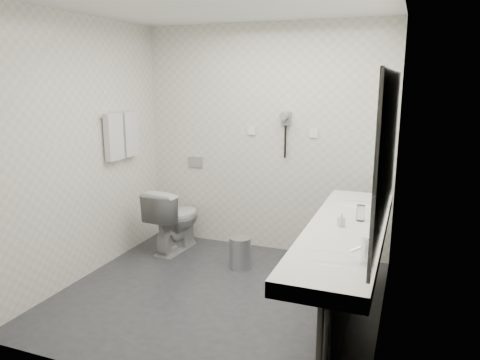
% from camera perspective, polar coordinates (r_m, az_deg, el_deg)
% --- Properties ---
extents(floor, '(2.80, 2.80, 0.00)m').
position_cam_1_polar(floor, '(4.25, -2.69, -14.21)').
color(floor, '#2A2A2F').
rests_on(floor, ground).
extents(ceiling, '(2.80, 2.80, 0.00)m').
position_cam_1_polar(ceiling, '(3.84, -3.11, 21.33)').
color(ceiling, white).
rests_on(ceiling, wall_back).
extents(wall_back, '(2.80, 0.00, 2.80)m').
position_cam_1_polar(wall_back, '(5.05, 3.09, 5.02)').
color(wall_back, silver).
rests_on(wall_back, floor).
extents(wall_front, '(2.80, 0.00, 2.80)m').
position_cam_1_polar(wall_front, '(2.74, -13.92, -1.87)').
color(wall_front, silver).
rests_on(wall_front, floor).
extents(wall_left, '(0.00, 2.60, 2.60)m').
position_cam_1_polar(wall_left, '(4.59, -19.11, 3.57)').
color(wall_left, silver).
rests_on(wall_left, floor).
extents(wall_right, '(0.00, 2.60, 2.60)m').
position_cam_1_polar(wall_right, '(3.53, 18.36, 1.08)').
color(wall_right, silver).
rests_on(wall_right, floor).
extents(vanity_counter, '(0.55, 2.20, 0.10)m').
position_cam_1_polar(vanity_counter, '(3.48, 13.13, -6.47)').
color(vanity_counter, white).
rests_on(vanity_counter, floor).
extents(vanity_panel, '(0.03, 2.15, 0.75)m').
position_cam_1_polar(vanity_panel, '(3.64, 13.19, -12.85)').
color(vanity_panel, gray).
rests_on(vanity_panel, floor).
extents(vanity_post_far, '(0.06, 0.06, 0.75)m').
position_cam_1_polar(vanity_post_far, '(4.59, 15.40, -7.49)').
color(vanity_post_far, silver).
rests_on(vanity_post_far, floor).
extents(mirror, '(0.02, 2.20, 1.05)m').
position_cam_1_polar(mirror, '(3.31, 18.16, 3.85)').
color(mirror, '#B2BCC6').
rests_on(mirror, wall_right).
extents(basin_near, '(0.40, 0.31, 0.05)m').
position_cam_1_polar(basin_near, '(2.86, 11.29, -9.86)').
color(basin_near, white).
rests_on(basin_near, vanity_counter).
extents(basin_far, '(0.40, 0.31, 0.05)m').
position_cam_1_polar(basin_far, '(4.09, 14.44, -3.15)').
color(basin_far, white).
rests_on(basin_far, vanity_counter).
extents(faucet_near, '(0.04, 0.04, 0.15)m').
position_cam_1_polar(faucet_near, '(2.81, 15.33, -8.56)').
color(faucet_near, silver).
rests_on(faucet_near, vanity_counter).
extents(faucet_far, '(0.04, 0.04, 0.15)m').
position_cam_1_polar(faucet_far, '(4.05, 17.25, -2.16)').
color(faucet_far, silver).
rests_on(faucet_far, vanity_counter).
extents(soap_bottle_a, '(0.06, 0.06, 0.10)m').
position_cam_1_polar(soap_bottle_a, '(3.44, 12.59, -4.90)').
color(soap_bottle_a, white).
rests_on(soap_bottle_a, vanity_counter).
extents(glass_left, '(0.08, 0.08, 0.12)m').
position_cam_1_polar(glass_left, '(3.61, 14.91, -4.02)').
color(glass_left, silver).
rests_on(glass_left, vanity_counter).
extents(toilet, '(0.47, 0.75, 0.73)m').
position_cam_1_polar(toilet, '(5.20, -8.20, -4.86)').
color(toilet, white).
rests_on(toilet, floor).
extents(flush_plate, '(0.18, 0.02, 0.12)m').
position_cam_1_polar(flush_plate, '(5.41, -5.60, 2.25)').
color(flush_plate, '#B2B5BA').
rests_on(flush_plate, wall_back).
extents(pedal_bin, '(0.26, 0.26, 0.31)m').
position_cam_1_polar(pedal_bin, '(4.75, 0.04, -9.17)').
color(pedal_bin, '#B2B5BA').
rests_on(pedal_bin, floor).
extents(bin_lid, '(0.22, 0.22, 0.02)m').
position_cam_1_polar(bin_lid, '(4.69, 0.04, -7.32)').
color(bin_lid, '#B2B5BA').
rests_on(bin_lid, pedal_bin).
extents(towel_rail, '(0.02, 0.62, 0.02)m').
position_cam_1_polar(towel_rail, '(4.96, -14.83, 7.96)').
color(towel_rail, silver).
rests_on(towel_rail, wall_left).
extents(towel_near, '(0.07, 0.24, 0.48)m').
position_cam_1_polar(towel_near, '(4.86, -15.54, 5.23)').
color(towel_near, silver).
rests_on(towel_near, towel_rail).
extents(towel_far, '(0.07, 0.24, 0.48)m').
position_cam_1_polar(towel_far, '(5.09, -13.68, 5.64)').
color(towel_far, silver).
rests_on(towel_far, towel_rail).
extents(dryer_cradle, '(0.10, 0.04, 0.14)m').
position_cam_1_polar(dryer_cradle, '(4.93, 5.81, 7.70)').
color(dryer_cradle, gray).
rests_on(dryer_cradle, wall_back).
extents(dryer_barrel, '(0.08, 0.14, 0.08)m').
position_cam_1_polar(dryer_barrel, '(4.86, 5.60, 7.99)').
color(dryer_barrel, gray).
rests_on(dryer_barrel, dryer_cradle).
extents(dryer_cord, '(0.02, 0.02, 0.35)m').
position_cam_1_polar(dryer_cord, '(4.94, 5.70, 4.80)').
color(dryer_cord, black).
rests_on(dryer_cord, dryer_cradle).
extents(switch_plate_a, '(0.09, 0.02, 0.09)m').
position_cam_1_polar(switch_plate_a, '(5.08, 1.44, 6.20)').
color(switch_plate_a, white).
rests_on(switch_plate_a, wall_back).
extents(switch_plate_b, '(0.09, 0.02, 0.09)m').
position_cam_1_polar(switch_plate_b, '(4.89, 9.23, 5.80)').
color(switch_plate_b, white).
rests_on(switch_plate_b, wall_back).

